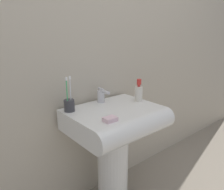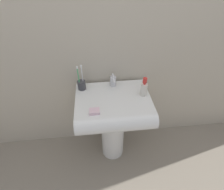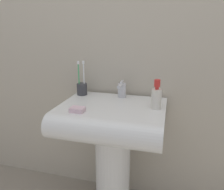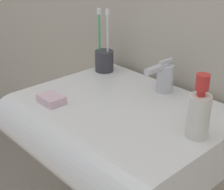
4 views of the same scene
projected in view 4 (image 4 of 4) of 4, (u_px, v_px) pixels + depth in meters
sink_basin at (113, 130)px, 0.99m from camera, size 0.59×0.49×0.14m
faucet at (164, 77)px, 1.05m from camera, size 0.05×0.12×0.10m
toothbrush_cup at (104, 59)px, 1.22m from camera, size 0.07×0.07×0.22m
soap_bottle at (200, 112)px, 0.81m from camera, size 0.05×0.05×0.16m
bar_soap at (52, 99)px, 1.00m from camera, size 0.07×0.06×0.02m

